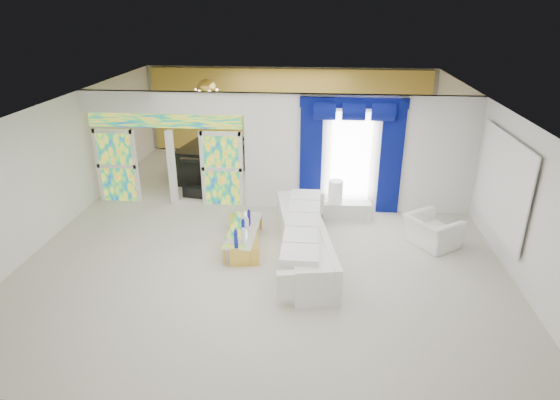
# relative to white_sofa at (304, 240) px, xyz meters

# --- Properties ---
(floor) EXTENTS (12.00, 12.00, 0.00)m
(floor) POSITION_rel_white_sofa_xyz_m (-0.85, 1.61, -0.37)
(floor) COLOR #B7AF9E
(floor) RESTS_ON ground
(dividing_wall) EXTENTS (5.70, 0.18, 3.00)m
(dividing_wall) POSITION_rel_white_sofa_xyz_m (1.30, 2.61, 1.13)
(dividing_wall) COLOR white
(dividing_wall) RESTS_ON ground
(dividing_header) EXTENTS (4.30, 0.18, 0.55)m
(dividing_header) POSITION_rel_white_sofa_xyz_m (-3.70, 2.61, 2.36)
(dividing_header) COLOR white
(dividing_header) RESTS_ON dividing_wall
(stained_panel_left) EXTENTS (0.95, 0.04, 2.00)m
(stained_panel_left) POSITION_rel_white_sofa_xyz_m (-5.12, 2.61, 0.63)
(stained_panel_left) COLOR #994C3F
(stained_panel_left) RESTS_ON ground
(stained_panel_right) EXTENTS (0.95, 0.04, 2.00)m
(stained_panel_right) POSITION_rel_white_sofa_xyz_m (-2.27, 2.61, 0.63)
(stained_panel_right) COLOR #994C3F
(stained_panel_right) RESTS_ON ground
(stained_transom) EXTENTS (4.00, 0.05, 0.35)m
(stained_transom) POSITION_rel_white_sofa_xyz_m (-3.70, 2.61, 1.88)
(stained_transom) COLOR #994C3F
(stained_transom) RESTS_ON dividing_header
(window_pane) EXTENTS (1.00, 0.02, 2.30)m
(window_pane) POSITION_rel_white_sofa_xyz_m (1.05, 2.51, 1.08)
(window_pane) COLOR white
(window_pane) RESTS_ON dividing_wall
(blue_drape_left) EXTENTS (0.55, 0.10, 2.80)m
(blue_drape_left) POSITION_rel_white_sofa_xyz_m (0.05, 2.48, 1.03)
(blue_drape_left) COLOR #03074A
(blue_drape_left) RESTS_ON ground
(blue_drape_right) EXTENTS (0.55, 0.10, 2.80)m
(blue_drape_right) POSITION_rel_white_sofa_xyz_m (2.05, 2.48, 1.03)
(blue_drape_right) COLOR #03074A
(blue_drape_right) RESTS_ON ground
(blue_pelmet) EXTENTS (2.60, 0.12, 0.25)m
(blue_pelmet) POSITION_rel_white_sofa_xyz_m (1.05, 2.48, 2.45)
(blue_pelmet) COLOR #03074A
(blue_pelmet) RESTS_ON dividing_wall
(wall_mirror) EXTENTS (0.04, 2.70, 1.90)m
(wall_mirror) POSITION_rel_white_sofa_xyz_m (4.09, 0.61, 1.18)
(wall_mirror) COLOR white
(wall_mirror) RESTS_ON ground
(gold_curtains) EXTENTS (9.70, 0.12, 2.90)m
(gold_curtains) POSITION_rel_white_sofa_xyz_m (-0.85, 7.51, 1.13)
(gold_curtains) COLOR #B08A2A
(gold_curtains) RESTS_ON ground
(white_sofa) EXTENTS (1.49, 3.93, 0.73)m
(white_sofa) POSITION_rel_white_sofa_xyz_m (0.00, 0.00, 0.00)
(white_sofa) COLOR white
(white_sofa) RESTS_ON ground
(coffee_table) EXTENTS (0.92, 1.90, 0.41)m
(coffee_table) POSITION_rel_white_sofa_xyz_m (-1.35, 0.30, -0.16)
(coffee_table) COLOR gold
(coffee_table) RESTS_ON ground
(console_table) EXTENTS (1.21, 0.44, 0.40)m
(console_table) POSITION_rel_white_sofa_xyz_m (1.00, 2.04, -0.17)
(console_table) COLOR silver
(console_table) RESTS_ON ground
(table_lamp) EXTENTS (0.36, 0.36, 0.58)m
(table_lamp) POSITION_rel_white_sofa_xyz_m (0.70, 2.04, 0.32)
(table_lamp) COLOR white
(table_lamp) RESTS_ON console_table
(armchair) EXTENTS (1.34, 1.37, 0.68)m
(armchair) POSITION_rel_white_sofa_xyz_m (2.83, 0.72, -0.03)
(armchair) COLOR white
(armchair) RESTS_ON ground
(grand_piano) EXTENTS (1.89, 2.28, 1.03)m
(grand_piano) POSITION_rel_white_sofa_xyz_m (-3.05, 4.65, 0.15)
(grand_piano) COLOR black
(grand_piano) RESTS_ON ground
(piano_bench) EXTENTS (0.92, 0.49, 0.29)m
(piano_bench) POSITION_rel_white_sofa_xyz_m (-3.05, 3.05, -0.22)
(piano_bench) COLOR black
(piano_bench) RESTS_ON ground
(tv_console) EXTENTS (0.64, 0.60, 0.77)m
(tv_console) POSITION_rel_white_sofa_xyz_m (-5.53, 3.80, 0.02)
(tv_console) COLOR tan
(tv_console) RESTS_ON ground
(chandelier) EXTENTS (0.60, 0.60, 0.60)m
(chandelier) POSITION_rel_white_sofa_xyz_m (-3.15, 5.01, 2.28)
(chandelier) COLOR gold
(chandelier) RESTS_ON ceiling
(decanters) EXTENTS (0.21, 1.27, 0.25)m
(decanters) POSITION_rel_white_sofa_xyz_m (-1.35, 0.21, 0.13)
(decanters) COLOR navy
(decanters) RESTS_ON coffee_table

